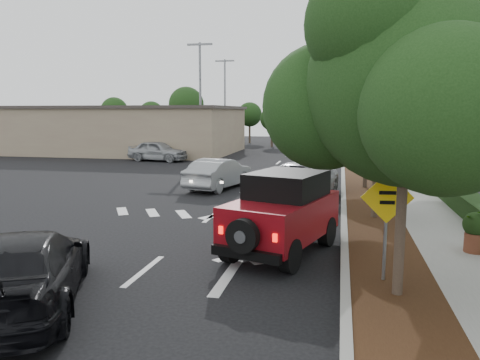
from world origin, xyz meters
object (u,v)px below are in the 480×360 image
(red_jeep, at_px, (285,212))
(silver_suv_ahead, at_px, (297,181))
(black_suv_oncoming, at_px, (23,270))
(speed_hump_sign, at_px, (387,211))

(red_jeep, height_order, silver_suv_ahead, red_jeep)
(silver_suv_ahead, distance_m, black_suv_oncoming, 12.86)
(speed_hump_sign, bearing_deg, black_suv_oncoming, -165.58)
(black_suv_oncoming, distance_m, speed_hump_sign, 7.32)
(black_suv_oncoming, relative_size, speed_hump_sign, 2.17)
(red_jeep, bearing_deg, black_suv_oncoming, -116.40)
(silver_suv_ahead, bearing_deg, red_jeep, -74.95)
(black_suv_oncoming, height_order, speed_hump_sign, speed_hump_sign)
(silver_suv_ahead, xyz_separation_m, black_suv_oncoming, (-4.02, -12.22, -0.03))
(red_jeep, height_order, speed_hump_sign, speed_hump_sign)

